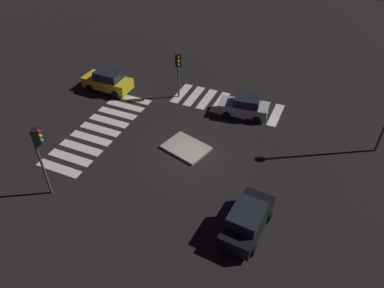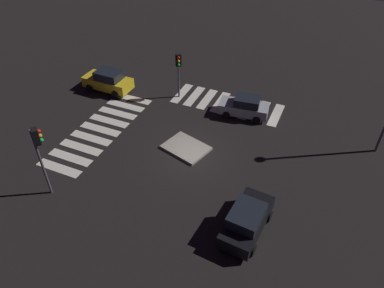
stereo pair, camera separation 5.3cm
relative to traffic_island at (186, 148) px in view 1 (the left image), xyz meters
The scene contains 9 objects.
ground_plane 0.83m from the traffic_island, 143.61° to the left, with size 80.00×80.00×0.00m, color black.
traffic_island is the anchor object (origin of this frame).
car_black 7.68m from the traffic_island, 139.24° to the left, with size 2.17×4.16×1.76m.
car_silver 6.04m from the traffic_island, 113.51° to the right, with size 3.88×2.10×1.63m.
car_yellow 10.35m from the traffic_island, 26.16° to the right, with size 4.20×2.02×1.81m.
traffic_light_east 7.26m from the traffic_island, 60.71° to the right, with size 0.54×0.53×3.87m.
traffic_light_north 9.48m from the traffic_island, 50.99° to the left, with size 0.54×0.54×4.66m.
crosswalk_near 6.55m from the traffic_island, 95.84° to the right, with size 8.75×3.20×0.02m.
crosswalk_side 6.71m from the traffic_island, ahead, with size 3.20×9.90×0.02m.
Camera 1 is at (-7.39, 16.91, 15.90)m, focal length 33.97 mm.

